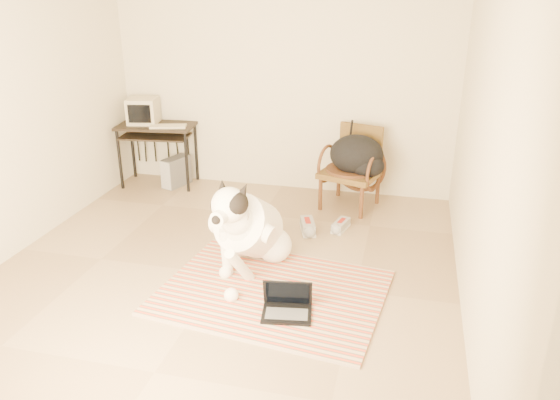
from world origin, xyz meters
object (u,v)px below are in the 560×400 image
(crt_monitor, at_px, (143,111))
(pc_tower, at_px, (176,172))
(laptop, at_px, (287,305))
(backpack, at_px, (359,156))
(dog, at_px, (249,229))
(computer_desk, at_px, (156,134))
(rattan_chair, at_px, (353,167))

(crt_monitor, height_order, pc_tower, crt_monitor)
(laptop, bearing_deg, backpack, 82.95)
(crt_monitor, distance_m, pc_tower, 0.83)
(dog, height_order, crt_monitor, crt_monitor)
(dog, distance_m, computer_desk, 2.47)
(computer_desk, relative_size, crt_monitor, 2.43)
(laptop, height_order, backpack, backpack)
(laptop, relative_size, crt_monitor, 1.04)
(computer_desk, distance_m, rattan_chair, 2.41)
(laptop, xyz_separation_m, backpack, (0.28, 2.23, 0.52))
(rattan_chair, distance_m, backpack, 0.19)
(pc_tower, xyz_separation_m, backpack, (2.25, -0.20, 0.43))
(laptop, distance_m, computer_desk, 3.31)
(dog, distance_m, backpack, 1.77)
(computer_desk, height_order, pc_tower, computer_desk)
(crt_monitor, bearing_deg, pc_tower, -6.08)
(crt_monitor, bearing_deg, dog, -44.18)
(pc_tower, distance_m, backpack, 2.29)
(pc_tower, xyz_separation_m, rattan_chair, (2.18, -0.11, 0.27))
(dog, relative_size, computer_desk, 1.36)
(crt_monitor, distance_m, rattan_chair, 2.62)
(dog, xyz_separation_m, backpack, (0.77, 1.58, 0.23))
(pc_tower, height_order, rattan_chair, rattan_chair)
(crt_monitor, xyz_separation_m, rattan_chair, (2.57, -0.15, -0.46))
(dog, xyz_separation_m, laptop, (0.49, -0.65, -0.29))
(computer_desk, distance_m, crt_monitor, 0.31)
(laptop, xyz_separation_m, rattan_chair, (0.21, 2.31, 0.36))
(computer_desk, distance_m, backpack, 2.47)
(dog, xyz_separation_m, computer_desk, (-1.70, 1.77, 0.28))
(dog, xyz_separation_m, rattan_chair, (0.70, 1.66, 0.08))
(computer_desk, xyz_separation_m, rattan_chair, (2.40, -0.11, -0.20))
(crt_monitor, distance_m, backpack, 2.67)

